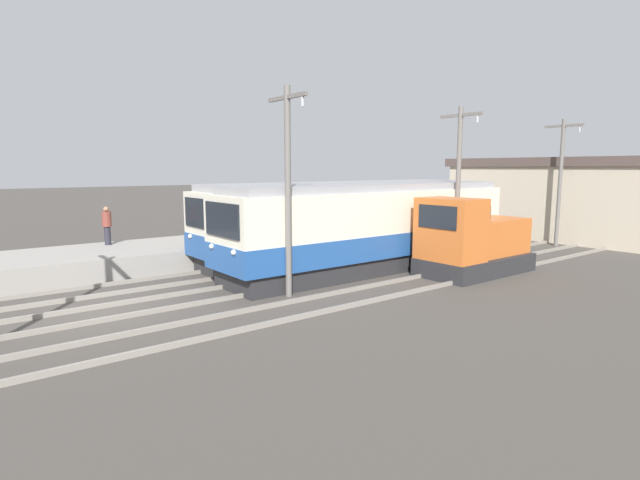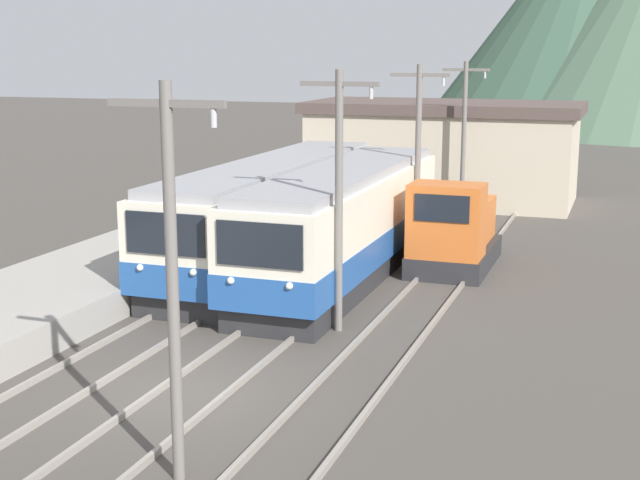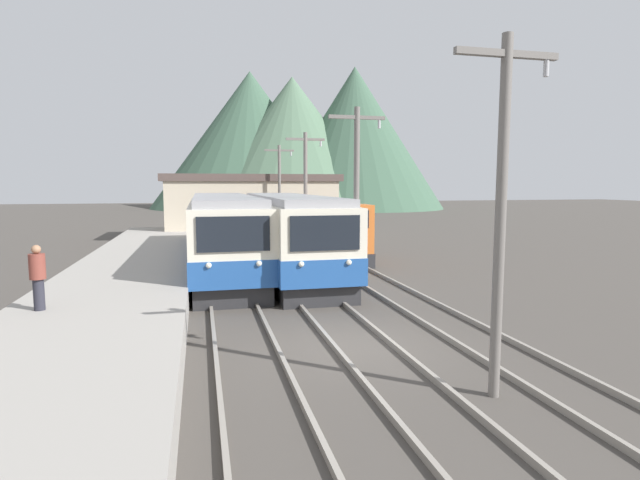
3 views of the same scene
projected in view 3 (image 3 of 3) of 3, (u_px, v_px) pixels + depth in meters
name	position (u px, v px, depth m)	size (l,w,h in m)	color
ground_plane	(353.00, 346.00, 12.26)	(200.00, 200.00, 0.00)	#47423D
platform_left	(77.00, 349.00, 10.76)	(4.50, 54.00, 0.83)	gray
track_left	(247.00, 352.00, 11.65)	(1.54, 60.00, 0.14)	gray
track_center	(361.00, 343.00, 12.30)	(1.54, 60.00, 0.14)	gray
track_right	(471.00, 334.00, 13.00)	(1.54, 60.00, 0.14)	gray
commuter_train_left	(223.00, 237.00, 22.35)	(2.84, 14.46, 3.47)	#28282B
commuter_train_center	(288.00, 237.00, 22.08)	(2.84, 13.47, 3.48)	#28282B
shunting_locomotive	(339.00, 239.00, 25.16)	(2.40, 4.81, 3.00)	#28282B
catenary_mast_near	(501.00, 204.00, 8.99)	(2.00, 0.20, 6.58)	slate
catenary_mast_mid	(357.00, 195.00, 17.25)	(2.00, 0.20, 6.58)	slate
catenary_mast_far	(306.00, 191.00, 25.52)	(2.00, 0.20, 6.58)	slate
catenary_mast_distant	(280.00, 190.00, 33.78)	(2.00, 0.20, 6.58)	slate
person_on_platform	(38.00, 275.00, 12.37)	(0.38, 0.38, 1.64)	#282833
station_building	(251.00, 206.00, 37.14)	(12.60, 6.30, 4.67)	beige
mountain_backdrop	(294.00, 141.00, 83.01)	(47.84, 37.96, 22.99)	#3D5B47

